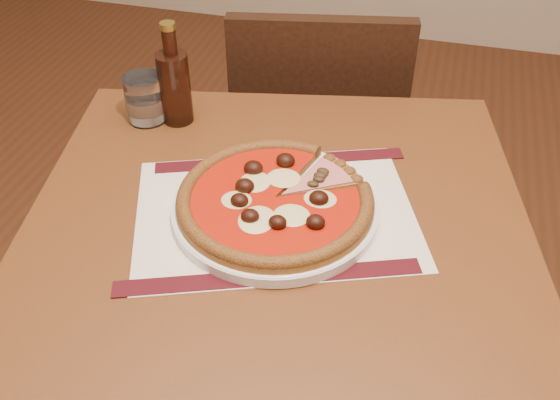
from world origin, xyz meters
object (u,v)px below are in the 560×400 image
object	(u,v)px
plate	(275,208)
bottle	(175,84)
table	(277,267)
water_glass	(145,99)
pizza	(275,199)
chair_far	(316,138)

from	to	relation	value
plate	bottle	xyz separation A→B (m)	(-0.26, 0.22, 0.07)
bottle	plate	bearing A→B (deg)	-40.32
table	water_glass	distance (m)	0.42
pizza	water_glass	xyz separation A→B (m)	(-0.32, 0.21, 0.01)
chair_far	bottle	distance (m)	0.54
chair_far	table	bearing A→B (deg)	84.61
bottle	pizza	bearing A→B (deg)	-40.40
plate	pizza	bearing A→B (deg)	-124.61
table	chair_far	size ratio (longest dim) A/B	1.10
pizza	bottle	xyz separation A→B (m)	(-0.26, 0.22, 0.05)
water_glass	pizza	bearing A→B (deg)	-33.01
chair_far	bottle	world-z (taller)	bottle
water_glass	table	bearing A→B (deg)	-34.75
chair_far	water_glass	xyz separation A→B (m)	(-0.26, -0.39, 0.30)
bottle	table	bearing A→B (deg)	-41.94
table	plate	bearing A→B (deg)	111.69
pizza	bottle	distance (m)	0.34
table	bottle	xyz separation A→B (m)	(-0.27, 0.24, 0.18)
chair_far	water_glass	world-z (taller)	chair_far
table	plate	distance (m)	0.11
bottle	water_glass	bearing A→B (deg)	-166.85
chair_far	bottle	bearing A→B (deg)	50.90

